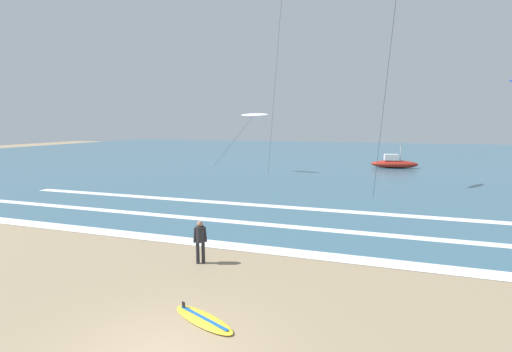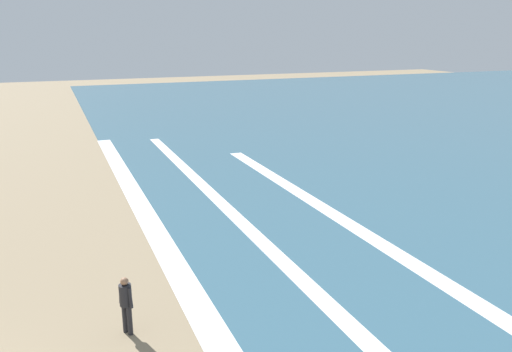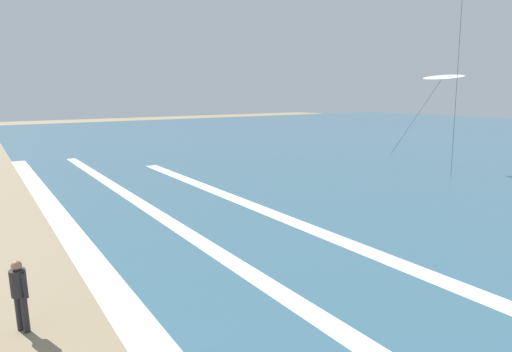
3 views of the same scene
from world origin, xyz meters
name	(u,v)px [view 2 (image 2 of 3)]	position (x,y,z in m)	size (l,w,h in m)	color
wave_foam_mid_break	(313,290)	(-1.81, 10.92, 0.01)	(49.41, 0.63, 0.01)	white
wave_foam_outer_break	(484,308)	(0.97, 14.96, 0.01)	(41.83, 0.76, 0.01)	white
surfer_background_far	(126,300)	(-1.62, 5.35, 0.96)	(0.48, 0.34, 1.60)	#232328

